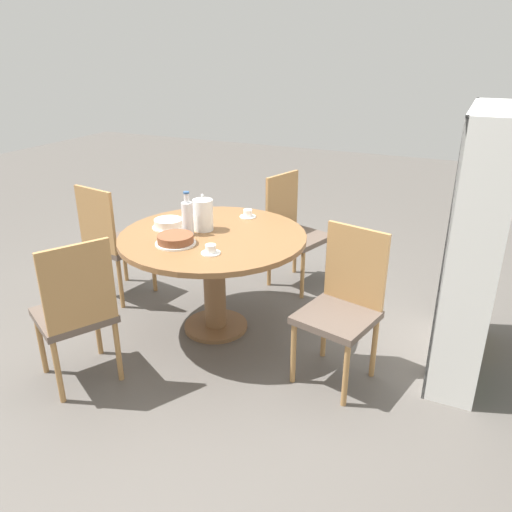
{
  "coord_description": "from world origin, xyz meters",
  "views": [
    {
      "loc": [
        2.79,
        1.63,
        1.93
      ],
      "look_at": [
        0.0,
        0.33,
        0.64
      ],
      "focal_mm": 35.0,
      "sensor_mm": 36.0,
      "label": 1
    }
  ],
  "objects_px": {
    "chair_d": "(343,304)",
    "cup_a": "(248,214)",
    "coffee_pot": "(203,214)",
    "water_bottle": "(188,217)",
    "cup_b": "(211,250)",
    "bookshelf": "(470,250)",
    "cake_main": "(175,240)",
    "chair_b": "(112,240)",
    "chair_a": "(293,229)",
    "cake_second": "(168,224)",
    "chair_c": "(76,310)"
  },
  "relations": [
    {
      "from": "water_bottle",
      "to": "cup_b",
      "type": "xyz_separation_m",
      "value": [
        0.24,
        0.31,
        -0.1
      ]
    },
    {
      "from": "chair_a",
      "to": "cup_b",
      "type": "xyz_separation_m",
      "value": [
        1.28,
        -0.07,
        0.26
      ]
    },
    {
      "from": "coffee_pot",
      "to": "chair_a",
      "type": "bearing_deg",
      "value": 160.27
    },
    {
      "from": "cup_a",
      "to": "chair_a",
      "type": "bearing_deg",
      "value": 162.23
    },
    {
      "from": "chair_a",
      "to": "bookshelf",
      "type": "height_order",
      "value": "bookshelf"
    },
    {
      "from": "chair_c",
      "to": "coffee_pot",
      "type": "bearing_deg",
      "value": -169.54
    },
    {
      "from": "chair_a",
      "to": "chair_d",
      "type": "distance_m",
      "value": 1.36
    },
    {
      "from": "chair_b",
      "to": "cup_a",
      "type": "height_order",
      "value": "chair_b"
    },
    {
      "from": "chair_d",
      "to": "cup_b",
      "type": "distance_m",
      "value": 0.87
    },
    {
      "from": "bookshelf",
      "to": "chair_d",
      "type": "bearing_deg",
      "value": 126.1
    },
    {
      "from": "coffee_pot",
      "to": "cake_second",
      "type": "bearing_deg",
      "value": -74.13
    },
    {
      "from": "water_bottle",
      "to": "cake_main",
      "type": "xyz_separation_m",
      "value": [
        0.19,
        0.02,
        -0.09
      ]
    },
    {
      "from": "cake_main",
      "to": "cake_second",
      "type": "relative_size",
      "value": 1.16
    },
    {
      "from": "cake_main",
      "to": "cup_b",
      "type": "bearing_deg",
      "value": 81.2
    },
    {
      "from": "chair_a",
      "to": "chair_c",
      "type": "bearing_deg",
      "value": 178.09
    },
    {
      "from": "chair_c",
      "to": "cake_main",
      "type": "distance_m",
      "value": 0.75
    },
    {
      "from": "chair_b",
      "to": "cup_b",
      "type": "distance_m",
      "value": 1.25
    },
    {
      "from": "cake_second",
      "to": "cup_b",
      "type": "distance_m",
      "value": 0.59
    },
    {
      "from": "chair_c",
      "to": "cup_b",
      "type": "height_order",
      "value": "chair_c"
    },
    {
      "from": "chair_a",
      "to": "chair_d",
      "type": "relative_size",
      "value": 1.0
    },
    {
      "from": "chair_b",
      "to": "coffee_pot",
      "type": "xyz_separation_m",
      "value": [
        0.05,
        0.89,
        0.36
      ]
    },
    {
      "from": "bookshelf",
      "to": "water_bottle",
      "type": "xyz_separation_m",
      "value": [
        0.38,
        -1.77,
        0.07
      ]
    },
    {
      "from": "bookshelf",
      "to": "cake_second",
      "type": "height_order",
      "value": "bookshelf"
    },
    {
      "from": "chair_a",
      "to": "cup_a",
      "type": "bearing_deg",
      "value": 179.34
    },
    {
      "from": "chair_c",
      "to": "cup_b",
      "type": "distance_m",
      "value": 0.87
    },
    {
      "from": "cup_a",
      "to": "chair_c",
      "type": "bearing_deg",
      "value": -19.51
    },
    {
      "from": "coffee_pot",
      "to": "water_bottle",
      "type": "distance_m",
      "value": 0.13
    },
    {
      "from": "chair_c",
      "to": "cup_b",
      "type": "relative_size",
      "value": 7.77
    },
    {
      "from": "water_bottle",
      "to": "cake_second",
      "type": "xyz_separation_m",
      "value": [
        -0.05,
        -0.2,
        -0.09
      ]
    },
    {
      "from": "chair_d",
      "to": "cup_a",
      "type": "relative_size",
      "value": 7.77
    },
    {
      "from": "chair_b",
      "to": "cup_a",
      "type": "bearing_deg",
      "value": -152.43
    },
    {
      "from": "chair_c",
      "to": "coffee_pot",
      "type": "relative_size",
      "value": 3.67
    },
    {
      "from": "chair_b",
      "to": "cake_second",
      "type": "height_order",
      "value": "chair_b"
    },
    {
      "from": "chair_a",
      "to": "cake_main",
      "type": "xyz_separation_m",
      "value": [
        1.23,
        -0.35,
        0.27
      ]
    },
    {
      "from": "chair_d",
      "to": "cup_a",
      "type": "bearing_deg",
      "value": 160.38
    },
    {
      "from": "cake_second",
      "to": "cup_a",
      "type": "height_order",
      "value": "cake_second"
    },
    {
      "from": "cup_b",
      "to": "chair_c",
      "type": "bearing_deg",
      "value": -44.33
    },
    {
      "from": "coffee_pot",
      "to": "water_bottle",
      "type": "height_order",
      "value": "water_bottle"
    },
    {
      "from": "bookshelf",
      "to": "water_bottle",
      "type": "height_order",
      "value": "bookshelf"
    },
    {
      "from": "water_bottle",
      "to": "coffee_pot",
      "type": "bearing_deg",
      "value": 159.07
    },
    {
      "from": "water_bottle",
      "to": "cake_main",
      "type": "bearing_deg",
      "value": 6.62
    },
    {
      "from": "cup_a",
      "to": "cup_b",
      "type": "relative_size",
      "value": 1.0
    },
    {
      "from": "cake_second",
      "to": "chair_c",
      "type": "bearing_deg",
      "value": -4.44
    },
    {
      "from": "water_bottle",
      "to": "chair_a",
      "type": "bearing_deg",
      "value": 160.12
    },
    {
      "from": "chair_b",
      "to": "chair_d",
      "type": "bearing_deg",
      "value": -177.86
    },
    {
      "from": "coffee_pot",
      "to": "cup_b",
      "type": "height_order",
      "value": "coffee_pot"
    },
    {
      "from": "bookshelf",
      "to": "coffee_pot",
      "type": "xyz_separation_m",
      "value": [
        0.25,
        -1.72,
        0.07
      ]
    },
    {
      "from": "cup_a",
      "to": "chair_b",
      "type": "bearing_deg",
      "value": -72.21
    },
    {
      "from": "chair_a",
      "to": "chair_c",
      "type": "distance_m",
      "value": 1.98
    },
    {
      "from": "cake_main",
      "to": "chair_b",
      "type": "bearing_deg",
      "value": -113.0
    }
  ]
}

